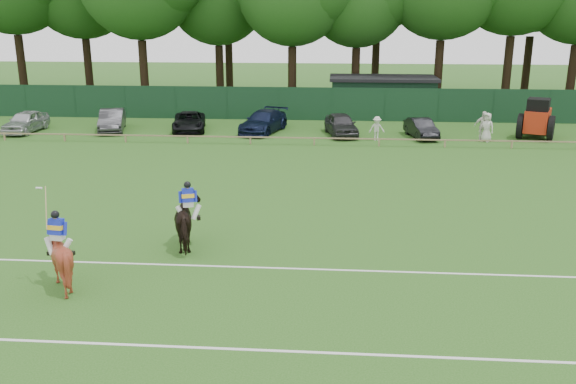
# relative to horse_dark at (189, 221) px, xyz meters

# --- Properties ---
(ground) EXTENTS (160.00, 160.00, 0.00)m
(ground) POSITION_rel_horse_dark_xyz_m (2.80, -0.67, -0.94)
(ground) COLOR #1E4C14
(ground) RESTS_ON ground
(horse_dark) EXTENTS (1.63, 2.43, 1.88)m
(horse_dark) POSITION_rel_horse_dark_xyz_m (0.00, 0.00, 0.00)
(horse_dark) COLOR black
(horse_dark) RESTS_ON ground
(horse_chestnut) EXTENTS (1.73, 1.89, 1.89)m
(horse_chestnut) POSITION_rel_horse_dark_xyz_m (-3.12, -3.46, 0.00)
(horse_chestnut) COLOR maroon
(horse_chestnut) RESTS_ON ground
(sedan_silver) EXTENTS (1.84, 4.34, 1.46)m
(sedan_silver) POSITION_rel_horse_dark_xyz_m (-16.14, 20.14, -0.21)
(sedan_silver) COLOR #B5B8BB
(sedan_silver) RESTS_ON ground
(sedan_grey) EXTENTS (2.68, 4.75, 1.48)m
(sedan_grey) POSITION_rel_horse_dark_xyz_m (-10.39, 21.06, -0.20)
(sedan_grey) COLOR #2D2D2F
(sedan_grey) RESTS_ON ground
(suv_black) EXTENTS (2.97, 4.97, 1.29)m
(suv_black) POSITION_rel_horse_dark_xyz_m (-5.04, 21.41, -0.30)
(suv_black) COLOR black
(suv_black) RESTS_ON ground
(sedan_navy) EXTENTS (3.40, 5.44, 1.47)m
(sedan_navy) POSITION_rel_horse_dark_xyz_m (0.18, 21.30, -0.21)
(sedan_navy) COLOR black
(sedan_navy) RESTS_ON ground
(hatch_grey) EXTENTS (2.56, 4.57, 1.47)m
(hatch_grey) POSITION_rel_horse_dark_xyz_m (5.48, 20.64, -0.21)
(hatch_grey) COLOR #323234
(hatch_grey) RESTS_ON ground
(estate_black) EXTENTS (2.04, 3.96, 1.24)m
(estate_black) POSITION_rel_horse_dark_xyz_m (10.73, 20.24, -0.32)
(estate_black) COLOR black
(estate_black) RESTS_ON ground
(spectator_left) EXTENTS (1.07, 0.70, 1.54)m
(spectator_left) POSITION_rel_horse_dark_xyz_m (7.76, 19.16, -0.17)
(spectator_left) COLOR beige
(spectator_left) RESTS_ON ground
(spectator_mid) EXTENTS (1.14, 0.53, 1.91)m
(spectator_mid) POSITION_rel_horse_dark_xyz_m (14.51, 19.49, 0.01)
(spectator_mid) COLOR silver
(spectator_mid) RESTS_ON ground
(spectator_right) EXTENTS (1.08, 0.99, 1.85)m
(spectator_right) POSITION_rel_horse_dark_xyz_m (14.70, 19.27, -0.02)
(spectator_right) COLOR beige
(spectator_right) RESTS_ON ground
(rider_dark) EXTENTS (0.92, 0.51, 1.41)m
(rider_dark) POSITION_rel_horse_dark_xyz_m (0.00, -0.01, 0.81)
(rider_dark) COLOR silver
(rider_dark) RESTS_ON ground
(rider_chestnut) EXTENTS (0.93, 0.63, 2.05)m
(rider_chestnut) POSITION_rel_horse_dark_xyz_m (-3.13, -3.47, 0.82)
(rider_chestnut) COLOR silver
(rider_chestnut) RESTS_ON ground
(pitch_lines) EXTENTS (60.00, 5.10, 0.01)m
(pitch_lines) POSITION_rel_horse_dark_xyz_m (2.80, -4.17, -0.94)
(pitch_lines) COLOR silver
(pitch_lines) RESTS_ON ground
(pitch_rail) EXTENTS (62.10, 0.10, 0.50)m
(pitch_rail) POSITION_rel_horse_dark_xyz_m (2.80, 17.33, -0.50)
(pitch_rail) COLOR #997F5B
(pitch_rail) RESTS_ON ground
(perimeter_fence) EXTENTS (92.08, 0.08, 2.50)m
(perimeter_fence) POSITION_rel_horse_dark_xyz_m (2.80, 26.33, 0.31)
(perimeter_fence) COLOR #14351E
(perimeter_fence) RESTS_ON ground
(utility_shed) EXTENTS (8.40, 4.40, 3.04)m
(utility_shed) POSITION_rel_horse_dark_xyz_m (8.80, 29.33, 0.59)
(utility_shed) COLOR #14331E
(utility_shed) RESTS_ON ground
(tree_row) EXTENTS (96.00, 12.00, 21.00)m
(tree_row) POSITION_rel_horse_dark_xyz_m (4.80, 34.33, -0.94)
(tree_row) COLOR #26561C
(tree_row) RESTS_ON ground
(tractor) EXTENTS (3.12, 3.68, 2.62)m
(tractor) POSITION_rel_horse_dark_xyz_m (18.22, 20.68, 0.30)
(tractor) COLOR red
(tractor) RESTS_ON ground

